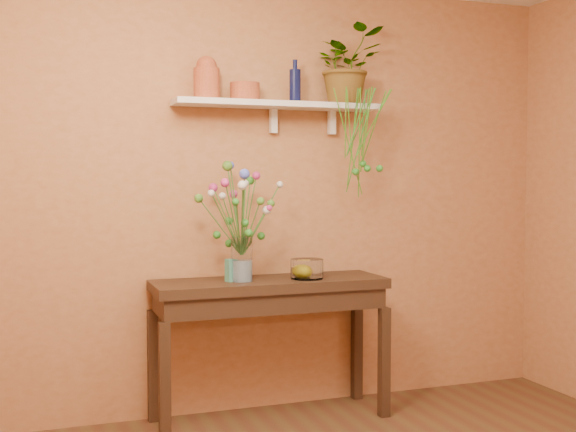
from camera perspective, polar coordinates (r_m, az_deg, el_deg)
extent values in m
cube|color=tan|center=(4.63, -1.88, 1.51)|extent=(4.00, 0.04, 2.70)
cube|color=#351F15|center=(4.43, -1.45, -5.35)|extent=(1.41, 0.45, 0.06)
cube|color=#351F15|center=(4.44, -1.45, -6.51)|extent=(1.36, 0.42, 0.12)
cube|color=#351F15|center=(4.18, -9.61, -12.75)|extent=(0.06, 0.06, 0.68)
cube|color=#351F15|center=(4.60, 7.52, -11.26)|extent=(0.06, 0.06, 0.68)
cube|color=#351F15|center=(4.56, -10.50, -11.44)|extent=(0.06, 0.06, 0.68)
cube|color=#351F15|center=(4.95, 5.40, -10.25)|extent=(0.06, 0.06, 0.68)
cube|color=white|center=(4.55, -0.78, 8.68)|extent=(1.30, 0.24, 0.04)
cube|color=white|center=(4.63, -1.16, 7.43)|extent=(0.04, 0.05, 0.15)
cube|color=white|center=(4.77, 3.44, 7.29)|extent=(0.04, 0.05, 0.15)
cylinder|color=#B85337|center=(4.44, -6.38, 10.22)|extent=(0.16, 0.16, 0.18)
sphere|color=#B85337|center=(4.46, -6.39, 11.55)|extent=(0.12, 0.12, 0.12)
cylinder|color=#B85337|center=(4.50, -3.40, 9.65)|extent=(0.23, 0.23, 0.11)
cylinder|color=#0C113A|center=(4.58, 0.56, 10.12)|extent=(0.09, 0.09, 0.20)
cylinder|color=#0C113A|center=(4.59, 0.56, 11.74)|extent=(0.04, 0.04, 0.06)
imported|color=#2F8327|center=(4.75, 4.61, 11.59)|extent=(0.48, 0.43, 0.49)
cylinder|color=#2F8327|center=(4.58, 5.30, 8.08)|extent=(0.04, 0.15, 0.29)
cylinder|color=#35831B|center=(4.67, 6.76, 7.01)|extent=(0.13, 0.08, 0.44)
cylinder|color=#35831B|center=(4.57, 5.61, 5.65)|extent=(0.09, 0.20, 0.67)
cylinder|color=#2F8327|center=(4.58, 5.66, 5.85)|extent=(0.11, 0.20, 0.64)
cylinder|color=#35831B|center=(4.54, 6.14, 6.69)|extent=(0.03, 0.20, 0.51)
cylinder|color=#35831B|center=(4.59, 6.69, 7.26)|extent=(0.19, 0.10, 0.41)
cylinder|color=#2F8327|center=(4.59, 5.73, 7.28)|extent=(0.11, 0.21, 0.41)
cylinder|color=#35831B|center=(4.57, 6.08, 7.29)|extent=(0.01, 0.13, 0.41)
cylinder|color=#35831B|center=(4.57, 4.83, 7.10)|extent=(0.07, 0.05, 0.44)
cylinder|color=#2F8327|center=(4.62, 5.89, 7.49)|extent=(0.01, 0.09, 0.37)
cylinder|color=#35831B|center=(4.61, 7.05, 7.88)|extent=(0.14, 0.12, 0.31)
cylinder|color=#35831B|center=(4.57, 4.72, 5.77)|extent=(0.24, 0.09, 0.65)
cylinder|color=#2F8327|center=(4.59, 5.45, 7.34)|extent=(0.13, 0.04, 0.40)
cylinder|color=#35831B|center=(4.52, 4.53, 7.25)|extent=(0.08, 0.17, 0.43)
cylinder|color=#35831B|center=(4.58, 5.13, 6.11)|extent=(0.04, 0.12, 0.60)
sphere|color=#2F8327|center=(4.62, 5.88, 4.09)|extent=(0.04, 0.04, 0.04)
sphere|color=#2F8327|center=(4.57, 5.31, 3.46)|extent=(0.04, 0.04, 0.04)
sphere|color=#2F8327|center=(4.58, 7.17, 3.71)|extent=(0.04, 0.04, 0.04)
sphere|color=#2F8327|center=(4.55, 6.22, 3.72)|extent=(0.04, 0.04, 0.04)
cylinder|color=white|center=(4.33, -3.64, -3.39)|extent=(0.13, 0.13, 0.26)
cylinder|color=silver|center=(4.34, -3.64, -4.29)|extent=(0.12, 0.12, 0.13)
cylinder|color=#386B28|center=(4.22, -3.54, 0.07)|extent=(0.04, 0.18, 0.48)
sphere|color=#495BD8|center=(4.12, -3.43, 3.30)|extent=(0.06, 0.06, 0.06)
cylinder|color=#386B28|center=(4.26, -2.91, -0.96)|extent=(0.08, 0.15, 0.32)
sphere|color=#5C9B30|center=(4.19, -2.16, 1.17)|extent=(0.05, 0.05, 0.05)
cylinder|color=#386B28|center=(4.27, -2.58, -1.21)|extent=(0.13, 0.14, 0.29)
sphere|color=#BA307D|center=(4.22, -1.49, 0.63)|extent=(0.04, 0.04, 0.04)
cylinder|color=#386B28|center=(4.28, -2.67, -1.30)|extent=(0.12, 0.13, 0.27)
sphere|color=silver|center=(4.23, -1.68, 0.46)|extent=(0.05, 0.05, 0.05)
cylinder|color=#386B28|center=(4.30, -2.50, -1.02)|extent=(0.17, 0.07, 0.31)
sphere|color=#5C9B30|center=(4.29, -1.34, 0.98)|extent=(0.05, 0.05, 0.05)
cylinder|color=#386B28|center=(4.34, -2.14, -0.26)|extent=(0.24, 0.02, 0.42)
sphere|color=silver|center=(4.36, -0.64, 2.47)|extent=(0.04, 0.04, 0.04)
cylinder|color=#386B28|center=(4.33, -3.07, 0.09)|extent=(0.11, 0.03, 0.47)
sphere|color=#BA307D|center=(4.35, -2.49, 3.17)|extent=(0.05, 0.05, 0.05)
cylinder|color=#386B28|center=(4.36, -3.30, -0.09)|extent=(0.09, 0.10, 0.44)
sphere|color=#2F8327|center=(4.41, -2.97, 2.78)|extent=(0.05, 0.05, 0.05)
cylinder|color=#386B28|center=(4.35, -3.49, -0.20)|extent=(0.06, 0.09, 0.42)
sphere|color=silver|center=(4.39, -3.33, 2.56)|extent=(0.04, 0.04, 0.04)
cylinder|color=#386B28|center=(4.39, -3.97, -0.61)|extent=(0.01, 0.17, 0.36)
sphere|color=#BA307D|center=(4.46, -4.29, 1.73)|extent=(0.05, 0.05, 0.05)
cylinder|color=#386B28|center=(4.36, -4.09, 0.51)|extent=(0.04, 0.12, 0.53)
sphere|color=#495BD8|center=(4.40, -4.53, 3.97)|extent=(0.05, 0.05, 0.05)
cylinder|color=#386B28|center=(4.33, -4.20, 0.47)|extent=(0.07, 0.08, 0.53)
sphere|color=#5C9B30|center=(4.35, -4.76, 3.93)|extent=(0.06, 0.06, 0.06)
cylinder|color=#386B28|center=(4.35, -4.77, -0.38)|extent=(0.14, 0.14, 0.40)
sphere|color=#BA307D|center=(4.39, -5.87, 2.21)|extent=(0.06, 0.06, 0.06)
cylinder|color=#386B28|center=(4.32, -4.40, -0.72)|extent=(0.11, 0.06, 0.35)
sphere|color=silver|center=(4.33, -5.16, 1.57)|extent=(0.04, 0.04, 0.04)
cylinder|color=#386B28|center=(4.29, -5.31, -0.83)|extent=(0.26, 0.03, 0.34)
sphere|color=#5C9B30|center=(4.26, -7.00, 1.38)|extent=(0.05, 0.05, 0.05)
cylinder|color=#386B28|center=(4.24, -4.81, -0.66)|extent=(0.21, 0.10, 0.37)
sphere|color=silver|center=(4.17, -6.02, 1.78)|extent=(0.04, 0.04, 0.04)
cylinder|color=#386B28|center=(4.22, -4.28, -0.27)|extent=(0.14, 0.16, 0.43)
sphere|color=#BA307D|center=(4.12, -4.95, 2.61)|extent=(0.05, 0.05, 0.05)
cylinder|color=#386B28|center=(4.20, -3.88, -1.02)|extent=(0.09, 0.21, 0.32)
sphere|color=#2F8327|center=(4.08, -4.12, 1.09)|extent=(0.04, 0.04, 0.04)
cylinder|color=#386B28|center=(4.19, -3.62, -0.38)|extent=(0.06, 0.23, 0.42)
sphere|color=silver|center=(4.07, -3.59, 2.42)|extent=(0.05, 0.05, 0.05)
sphere|color=#2F8327|center=(4.23, -3.40, -0.56)|extent=(0.05, 0.05, 0.05)
sphere|color=#2F8327|center=(4.34, -5.58, -1.48)|extent=(0.05, 0.05, 0.05)
sphere|color=#2F8327|center=(4.41, -2.12, -1.57)|extent=(0.05, 0.05, 0.05)
sphere|color=#2F8327|center=(4.23, -3.09, -1.35)|extent=(0.05, 0.05, 0.05)
sphere|color=#2F8327|center=(4.39, -4.64, -2.15)|extent=(0.05, 0.05, 0.05)
sphere|color=#2F8327|center=(4.39, -4.63, -0.38)|extent=(0.05, 0.05, 0.05)
cylinder|color=white|center=(4.44, 1.49, -4.16)|extent=(0.20, 0.20, 0.12)
cylinder|color=white|center=(4.45, 1.49, -4.84)|extent=(0.20, 0.20, 0.01)
sphere|color=gold|center=(4.45, 1.24, -4.30)|extent=(0.08, 0.08, 0.08)
cube|color=teal|center=(4.33, -4.42, -4.25)|extent=(0.08, 0.07, 0.13)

